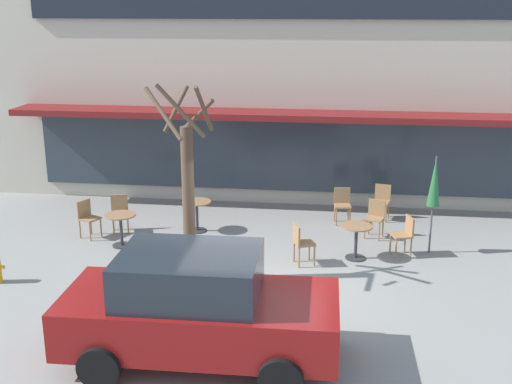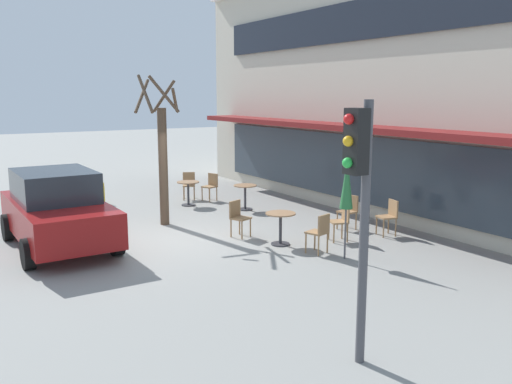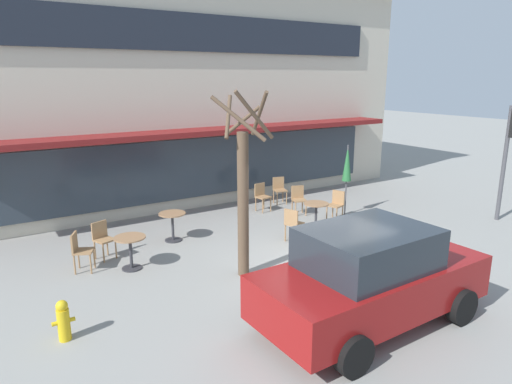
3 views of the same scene
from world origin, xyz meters
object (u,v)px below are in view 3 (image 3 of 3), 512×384
Objects in this scene: cafe_chair_3 at (336,203)px; cafe_chair_4 at (102,237)px; cafe_chair_0 at (279,188)px; cafe_table_by_tree at (130,247)px; cafe_chair_1 at (262,195)px; cafe_chair_6 at (80,249)px; patio_umbrella_green_folded at (347,164)px; cafe_table_streetside at (316,211)px; parked_sedan at (370,276)px; fire_hydrant at (63,320)px; street_tree at (243,192)px; traffic_light_pole at (510,144)px; cafe_chair_2 at (298,198)px; cafe_table_near_wall at (173,222)px; cafe_chair_5 at (293,222)px.

cafe_chair_4 is at bearing 173.73° from cafe_chair_3.
cafe_table_by_tree is at bearing -155.69° from cafe_chair_0.
cafe_chair_1 and cafe_chair_6 have the same top height.
cafe_chair_0 is (-0.93, 2.23, -1.10)m from patio_umbrella_green_folded.
cafe_table_streetside is 0.85× the size of cafe_chair_6.
cafe_chair_3 is at bearing 53.16° from parked_sedan.
fire_hydrant is at bearing -146.57° from cafe_chair_1.
street_tree is (-4.93, -2.09, 0.24)m from patio_umbrella_green_folded.
cafe_table_streetside is 5.98m from traffic_light_pole.
cafe_table_by_tree is 5.90m from cafe_chair_2.
cafe_table_near_wall is 3.16m from street_tree.
cafe_chair_2 is 1.00× the size of cafe_chair_6.
patio_umbrella_green_folded is 0.65× the size of traffic_light_pole.
patio_umbrella_green_folded is 0.56× the size of street_tree.
cafe_table_by_tree is (-5.27, 0.08, 0.00)m from cafe_table_streetside.
cafe_chair_1 is at bearing 130.15° from cafe_chair_2.
street_tree is (1.97, -1.62, 1.35)m from cafe_table_by_tree.
cafe_table_streetside is at bearing -10.62° from cafe_chair_4.
cafe_table_streetside is 0.85× the size of cafe_chair_0.
cafe_table_near_wall is 0.85× the size of cafe_chair_2.
traffic_light_pole is (7.70, 2.07, 1.42)m from parked_sedan.
cafe_chair_1 is 7.13m from parked_sedan.
cafe_table_near_wall is 0.35× the size of patio_umbrella_green_folded.
cafe_table_streetside is 0.85× the size of cafe_chair_1.
parked_sedan is at bearing -58.51° from cafe_table_by_tree.
cafe_chair_2 is at bearing 2.05° from cafe_table_near_wall.
parked_sedan is at bearing -53.12° from cafe_chair_6.
parked_sedan is (-1.35, -3.97, 0.35)m from cafe_chair_5.
cafe_chair_5 is (-1.64, -1.89, 0.00)m from cafe_chair_2.
street_tree reaches higher than cafe_chair_1.
patio_umbrella_green_folded is 7.36m from cafe_chair_4.
cafe_chair_1 is at bearing 71.90° from parked_sedan.
cafe_table_near_wall is 4.26m from cafe_chair_2.
cafe_chair_3 is 1.00× the size of cafe_chair_5.
cafe_chair_3 is at bearing 23.21° from street_tree.
cafe_table_near_wall is 3.64m from cafe_chair_1.
cafe_table_by_tree is 0.35× the size of patio_umbrella_green_folded.
cafe_chair_5 is 1.26× the size of fire_hydrant.
cafe_chair_0 is 7.05m from traffic_light_pole.
cafe_chair_3 is 8.51m from fire_hydrant.
cafe_chair_5 is (-1.87, -3.24, 0.00)m from cafe_chair_0.
cafe_table_near_wall is 0.85× the size of cafe_chair_6.
cafe_chair_1 is 5.09m from street_tree.
cafe_chair_4 reaches higher than cafe_table_by_tree.
cafe_chair_3 is at bearing -11.15° from cafe_table_near_wall.
cafe_table_by_tree is 6.56m from cafe_chair_0.
cafe_chair_1 is (-1.93, 1.79, -1.10)m from patio_umbrella_green_folded.
cafe_chair_3 is (0.58, -1.10, 0.00)m from cafe_chair_2.
street_tree reaches higher than cafe_table_streetside.
cafe_chair_2 is 0.22× the size of street_tree.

